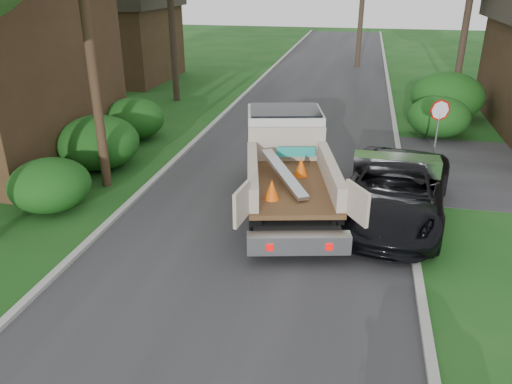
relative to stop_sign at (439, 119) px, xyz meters
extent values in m
plane|color=#144313|center=(-5.20, -9.00, -1.78)|extent=(120.00, 120.00, 0.00)
cube|color=#28282B|center=(-5.20, 1.00, -1.77)|extent=(8.00, 90.00, 0.02)
cube|color=#9E9E99|center=(-9.30, 1.00, -1.72)|extent=(0.20, 90.00, 0.12)
cube|color=#9E9E99|center=(-1.10, 1.00, -1.72)|extent=(0.20, 90.00, 0.12)
cylinder|color=slate|center=(0.00, 0.00, -0.78)|extent=(0.06, 0.06, 2.00)
cylinder|color=#B20A0A|center=(0.00, 0.00, 0.32)|extent=(0.71, 0.32, 0.76)
cylinder|color=#382619|center=(-10.70, -4.00, 3.22)|extent=(0.30, 0.30, 10.00)
cube|color=#3B2818|center=(-18.70, 13.00, 0.47)|extent=(7.00, 7.00, 4.50)
ellipsoid|color=#114914|center=(-11.40, -6.00, -1.01)|extent=(2.34, 2.34, 1.53)
ellipsoid|color=#114914|center=(-11.70, -2.50, -0.84)|extent=(2.86, 2.86, 1.87)
ellipsoid|color=#114914|center=(-12.00, 1.00, -0.93)|extent=(2.60, 2.60, 1.70)
ellipsoid|color=#114914|center=(0.60, 4.00, -0.93)|extent=(2.60, 2.60, 1.70)
ellipsoid|color=#114914|center=(1.30, 7.00, -0.67)|extent=(3.38, 3.38, 2.21)
cylinder|color=#2D2119|center=(-12.70, 8.00, 2.72)|extent=(0.36, 0.36, 9.00)
cylinder|color=#2D2119|center=(2.30, 11.00, 2.47)|extent=(0.36, 0.36, 8.50)
cylinder|color=#2D2119|center=(-19.20, 4.00, 2.72)|extent=(0.36, 0.36, 9.00)
cylinder|color=black|center=(-5.97, -2.99, -1.30)|extent=(0.53, 1.01, 0.96)
cylinder|color=black|center=(-3.99, -2.54, -1.30)|extent=(0.53, 1.01, 0.96)
cylinder|color=black|center=(-5.06, -6.93, -1.30)|extent=(0.53, 1.01, 0.96)
cylinder|color=black|center=(-3.09, -6.48, -1.30)|extent=(0.53, 1.01, 0.96)
cube|color=black|center=(-4.55, -4.63, -1.12)|extent=(3.46, 6.50, 0.26)
cube|color=silver|center=(-5.05, -2.45, -0.18)|extent=(2.71, 2.39, 1.65)
cube|color=black|center=(-5.05, -2.45, 0.41)|extent=(2.52, 2.20, 0.59)
cube|color=#472D19|center=(-4.38, -5.36, -0.71)|extent=(3.14, 4.26, 0.13)
cube|color=beige|center=(-4.81, -3.49, -0.13)|extent=(2.31, 0.63, 1.06)
cube|color=beige|center=(-5.42, -5.60, -0.34)|extent=(1.07, 3.59, 0.64)
cube|color=beige|center=(-3.35, -5.12, -0.34)|extent=(1.07, 3.59, 0.64)
cube|color=silver|center=(-3.87, -7.59, -1.19)|extent=(2.47, 0.91, 0.48)
cube|color=#B20505|center=(-4.50, -7.93, -1.19)|extent=(0.18, 0.08, 0.17)
cube|color=#B20505|center=(-3.15, -7.62, -1.19)|extent=(0.18, 0.08, 0.17)
cube|color=beige|center=(-5.20, -7.73, -0.23)|extent=(0.20, 0.96, 0.85)
cube|color=beige|center=(-2.61, -7.14, -0.23)|extent=(0.59, 0.85, 0.85)
cube|color=silver|center=(-4.61, -5.30, -0.35)|extent=(1.69, 2.53, 0.49)
cone|color=#F2590A|center=(-4.74, -6.42, -0.38)|extent=(0.46, 0.46, 0.53)
cone|color=#F2590A|center=(-4.21, -4.66, -0.38)|extent=(0.46, 0.46, 0.53)
cube|color=#148C84|center=(-4.49, -3.69, -0.28)|extent=(1.16, 0.36, 0.30)
imported|color=black|center=(-1.58, -4.50, -0.94)|extent=(3.70, 6.39, 1.68)
camera|label=1|loc=(-2.72, -17.87, 4.64)|focal=35.00mm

